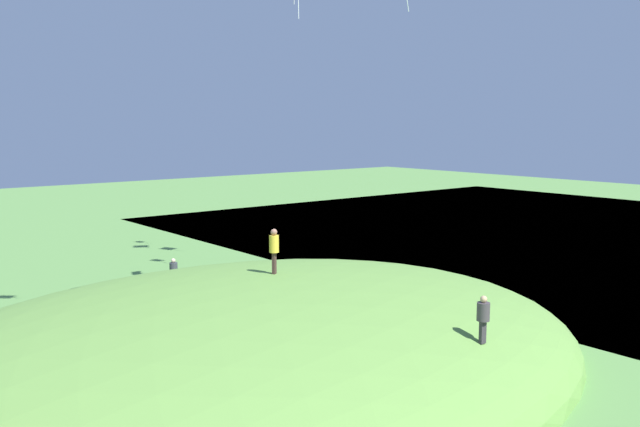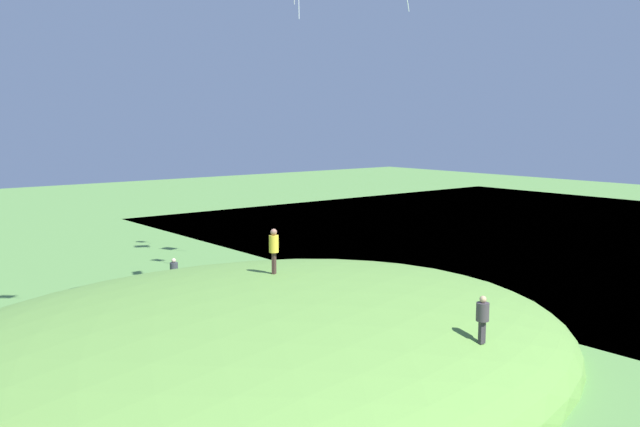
# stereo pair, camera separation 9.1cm
# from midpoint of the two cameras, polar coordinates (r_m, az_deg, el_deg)

# --- Properties ---
(ground_plane) EXTENTS (160.00, 160.00, 0.00)m
(ground_plane) POSITION_cam_midpoint_polar(r_m,az_deg,el_deg) (33.38, 4.40, -8.65)
(ground_plane) COLOR #5B8D45
(grass_hill) EXTENTS (29.89, 22.30, 6.60)m
(grass_hill) POSITION_cam_midpoint_polar(r_m,az_deg,el_deg) (27.30, -5.75, -12.43)
(grass_hill) COLOR #629140
(grass_hill) RESTS_ON ground_plane
(person_near_shore) EXTENTS (0.53, 0.53, 1.84)m
(person_near_shore) POSITION_cam_midpoint_polar(r_m,az_deg,el_deg) (27.46, -3.78, -2.66)
(person_near_shore) COLOR #402A25
(person_near_shore) RESTS_ON grass_hill
(person_with_child) EXTENTS (0.44, 0.44, 1.61)m
(person_with_child) POSITION_cam_midpoint_polar(r_m,az_deg,el_deg) (23.17, 13.53, -8.16)
(person_with_child) COLOR #332E34
(person_with_child) RESTS_ON grass_hill
(person_watching_kites) EXTENTS (0.58, 0.58, 1.60)m
(person_watching_kites) POSITION_cam_midpoint_polar(r_m,az_deg,el_deg) (37.01, -12.03, -4.60)
(person_watching_kites) COLOR #402C26
(person_watching_kites) RESTS_ON grass_hill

